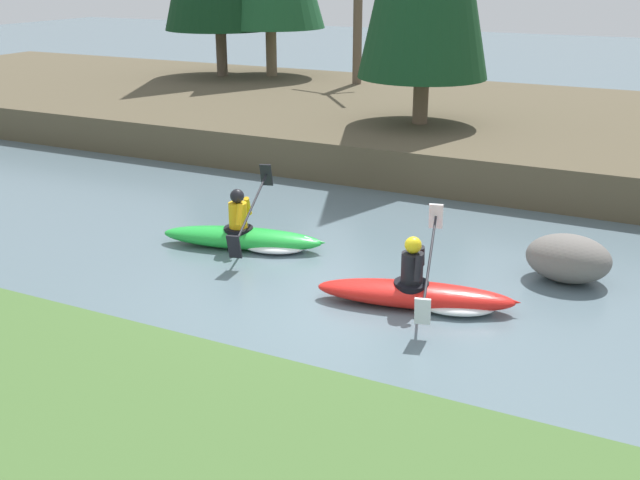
# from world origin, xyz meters

# --- Properties ---
(ground_plane) EXTENTS (90.00, 90.00, 0.00)m
(ground_plane) POSITION_xyz_m (0.00, 0.00, 0.00)
(ground_plane) COLOR slate
(riverbank_far) EXTENTS (44.00, 10.45, 0.86)m
(riverbank_far) POSITION_xyz_m (0.00, 10.74, 0.43)
(riverbank_far) COLOR brown
(riverbank_far) RESTS_ON ground
(bare_tree_upstream) EXTENTS (2.79, 2.76, 4.99)m
(bare_tree_upstream) POSITION_xyz_m (-5.41, 13.60, 3.21)
(bare_tree_upstream) COLOR brown
(bare_tree_upstream) RESTS_ON riverbank_far
(kayaker_lead) EXTENTS (2.78, 2.05, 1.20)m
(kayaker_lead) POSITION_xyz_m (1.24, 0.55, 0.20)
(kayaker_lead) COLOR red
(kayaker_lead) RESTS_ON ground
(kayaker_middle) EXTENTS (2.78, 2.04, 1.20)m
(kayaker_middle) POSITION_xyz_m (-2.08, 1.43, 0.20)
(kayaker_middle) COLOR green
(kayaker_middle) RESTS_ON ground
(boulder_midstream) EXTENTS (1.23, 0.96, 0.69)m
(boulder_midstream) POSITION_xyz_m (2.85, 2.37, 0.35)
(boulder_midstream) COLOR slate
(boulder_midstream) RESTS_ON ground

